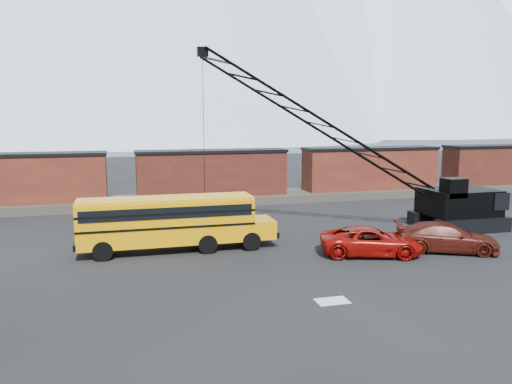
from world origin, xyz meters
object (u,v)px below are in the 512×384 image
at_px(school_bus, 173,221).
at_px(maroon_suv, 446,237).
at_px(crawler_crane, 331,131).
at_px(red_pickup, 371,241).

distance_m(school_bus, maroon_suv, 16.04).
bearing_deg(school_bus, crawler_crane, 12.90).
bearing_deg(school_bus, red_pickup, -19.78).
xyz_separation_m(school_bus, red_pickup, (10.80, -3.88, -0.99)).
xyz_separation_m(red_pickup, crawler_crane, (0.15, 6.39, 6.10)).
xyz_separation_m(red_pickup, maroon_suv, (4.61, -0.47, 0.05)).
bearing_deg(school_bus, maroon_suv, -15.77).
xyz_separation_m(maroon_suv, crawler_crane, (-4.46, 6.86, 6.06)).
bearing_deg(maroon_suv, red_pickup, 109.08).
height_order(red_pickup, crawler_crane, crawler_crane).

